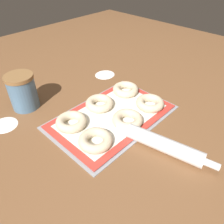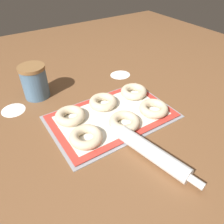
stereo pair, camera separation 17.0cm
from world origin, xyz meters
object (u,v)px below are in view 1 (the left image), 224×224
object	(u,v)px
bagel_front_left	(96,140)
bagel_back_right	(126,89)
baking_tray	(112,117)
rolling_pin	(164,145)
bagel_front_center	(127,120)
bagel_front_right	(150,103)
bagel_back_left	(71,122)
flour_canister	(23,92)
bagel_back_center	(100,103)

from	to	relation	value
bagel_front_left	bagel_back_right	size ratio (longest dim) A/B	1.00
baking_tray	rolling_pin	bearing A→B (deg)	-91.80
baking_tray	bagel_front_center	xyz separation A→B (m)	(0.00, -0.08, 0.03)
bagel_front_right	bagel_back_right	distance (m)	0.16
bagel_front_left	bagel_back_left	xyz separation A→B (m)	(0.00, 0.15, 0.00)
bagel_front_right	flour_canister	world-z (taller)	flour_canister
bagel_front_left	bagel_back_left	bearing A→B (deg)	88.65
rolling_pin	bagel_front_left	bearing A→B (deg)	129.02
bagel_front_left	bagel_back_center	world-z (taller)	same
baking_tray	bagel_front_center	size ratio (longest dim) A/B	4.20
bagel_front_center	rolling_pin	size ratio (longest dim) A/B	0.33
bagel_back_right	flour_canister	xyz separation A→B (m)	(-0.40, 0.27, 0.05)
bagel_back_left	baking_tray	bearing A→B (deg)	-24.85
bagel_front_right	bagel_back_right	world-z (taller)	same
flour_canister	rolling_pin	distance (m)	0.65
bagel_front_right	bagel_back_right	xyz separation A→B (m)	(0.01, 0.16, 0.00)
bagel_front_left	flour_canister	xyz separation A→B (m)	(-0.05, 0.42, 0.05)
bagel_back_right	flour_canister	distance (m)	0.48
bagel_front_left	bagel_back_left	world-z (taller)	same
bagel_front_left	rolling_pin	distance (m)	0.25
bagel_back_center	rolling_pin	xyz separation A→B (m)	(-0.02, -0.36, -0.00)
bagel_front_left	bagel_back_right	xyz separation A→B (m)	(0.35, 0.15, 0.00)
flour_canister	rolling_pin	size ratio (longest dim) A/B	0.42
bagel_back_left	bagel_back_center	bearing A→B (deg)	3.55
bagel_back_left	flour_canister	bearing A→B (deg)	101.63
bagel_front_center	flour_canister	size ratio (longest dim) A/B	0.78
bagel_front_center	bagel_back_left	distance (m)	0.23
bagel_back_center	bagel_front_center	bearing A→B (deg)	-91.29
bagel_front_center	bagel_back_right	size ratio (longest dim) A/B	1.00
bagel_front_right	flour_canister	size ratio (longest dim) A/B	0.78
bagel_back_left	rolling_pin	size ratio (longest dim) A/B	0.33
bagel_front_left	bagel_front_right	bearing A→B (deg)	-0.97
bagel_front_center	bagel_back_left	size ratio (longest dim) A/B	1.00
bagel_back_left	bagel_back_right	size ratio (longest dim) A/B	1.00
bagel_front_right	flour_canister	distance (m)	0.58
bagel_front_center	bagel_back_center	world-z (taller)	same
bagel_back_left	flour_canister	distance (m)	0.28
bagel_front_left	bagel_front_center	xyz separation A→B (m)	(0.17, -0.01, 0.00)
flour_canister	bagel_back_left	bearing A→B (deg)	-78.37
bagel_front_center	bagel_back_left	xyz separation A→B (m)	(-0.17, 0.16, 0.00)
bagel_front_center	flour_canister	xyz separation A→B (m)	(-0.22, 0.43, 0.05)
bagel_back_center	flour_canister	world-z (taller)	flour_canister
bagel_front_center	bagel_back_left	world-z (taller)	same
bagel_front_center	bagel_back_right	distance (m)	0.24
bagel_front_left	rolling_pin	xyz separation A→B (m)	(0.16, -0.20, -0.00)
rolling_pin	bagel_back_left	bearing A→B (deg)	114.15
bagel_front_left	bagel_front_right	xyz separation A→B (m)	(0.34, -0.01, 0.00)
bagel_back_left	flour_canister	xyz separation A→B (m)	(-0.06, 0.27, 0.05)
bagel_front_left	bagel_back_center	distance (m)	0.24
bagel_front_center	bagel_front_right	world-z (taller)	same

